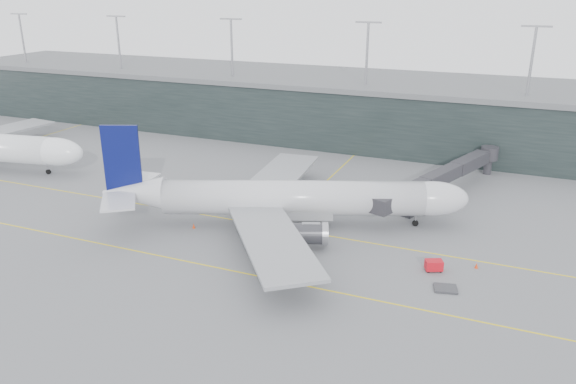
% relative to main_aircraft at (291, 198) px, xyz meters
% --- Properties ---
extents(ground, '(320.00, 320.00, 0.00)m').
position_rel_main_aircraft_xyz_m(ground, '(-6.65, 2.27, -4.66)').
color(ground, slate).
rests_on(ground, ground).
extents(taxiline_a, '(160.00, 0.25, 0.02)m').
position_rel_main_aircraft_xyz_m(taxiline_a, '(-6.65, -1.73, -4.65)').
color(taxiline_a, yellow).
rests_on(taxiline_a, ground).
extents(taxiline_b, '(160.00, 0.25, 0.02)m').
position_rel_main_aircraft_xyz_m(taxiline_b, '(-6.65, -17.73, -4.65)').
color(taxiline_b, yellow).
rests_on(taxiline_b, ground).
extents(taxiline_lead_main, '(0.25, 60.00, 0.02)m').
position_rel_main_aircraft_xyz_m(taxiline_lead_main, '(-1.65, 22.27, -4.65)').
color(taxiline_lead_main, yellow).
rests_on(taxiline_lead_main, ground).
extents(taxiline_lead_adj, '(0.25, 60.00, 0.02)m').
position_rel_main_aircraft_xyz_m(taxiline_lead_adj, '(-81.65, 22.27, -4.65)').
color(taxiline_lead_adj, yellow).
rests_on(taxiline_lead_adj, ground).
extents(terminal, '(240.00, 36.00, 29.00)m').
position_rel_main_aircraft_xyz_m(terminal, '(-6.65, 60.27, 2.96)').
color(terminal, black).
rests_on(terminal, ground).
extents(main_aircraft, '(56.97, 52.63, 16.61)m').
position_rel_main_aircraft_xyz_m(main_aircraft, '(0.00, 0.00, 0.00)').
color(main_aircraft, silver).
rests_on(main_aircraft, ground).
extents(jet_bridge, '(15.66, 43.25, 5.82)m').
position_rel_main_aircraft_xyz_m(jet_bridge, '(19.43, 23.73, -0.31)').
color(jet_bridge, '#2C2B30').
rests_on(jet_bridge, ground).
extents(gse_cart, '(2.71, 2.29, 1.58)m').
position_rel_main_aircraft_xyz_m(gse_cart, '(24.17, -7.10, -3.78)').
color(gse_cart, red).
rests_on(gse_cart, ground).
extents(baggage_dolly, '(3.37, 2.93, 0.29)m').
position_rel_main_aircraft_xyz_m(baggage_dolly, '(26.43, -11.70, -4.48)').
color(baggage_dolly, '#323337').
rests_on(baggage_dolly, ground).
extents(uld_a, '(2.19, 1.78, 1.93)m').
position_rel_main_aircraft_xyz_m(uld_a, '(-12.73, 13.21, -3.65)').
color(uld_a, '#35353A').
rests_on(uld_a, ground).
extents(uld_b, '(2.24, 1.93, 1.80)m').
position_rel_main_aircraft_xyz_m(uld_b, '(-9.69, 13.11, -3.71)').
color(uld_b, '#35353A').
rests_on(uld_b, ground).
extents(uld_c, '(2.38, 2.16, 1.77)m').
position_rel_main_aircraft_xyz_m(uld_c, '(-7.33, 11.87, -3.73)').
color(uld_c, '#35353A').
rests_on(uld_c, ground).
extents(cone_nose, '(0.49, 0.49, 0.78)m').
position_rel_main_aircraft_xyz_m(cone_nose, '(29.56, -4.02, -4.27)').
color(cone_nose, red).
rests_on(cone_nose, ground).
extents(cone_wing_stbd, '(0.47, 0.47, 0.75)m').
position_rel_main_aircraft_xyz_m(cone_wing_stbd, '(4.55, -18.12, -4.28)').
color(cone_wing_stbd, orange).
rests_on(cone_wing_stbd, ground).
extents(cone_wing_port, '(0.50, 0.50, 0.79)m').
position_rel_main_aircraft_xyz_m(cone_wing_port, '(0.94, 14.73, -4.26)').
color(cone_wing_port, '#F0480D').
rests_on(cone_wing_port, ground).
extents(cone_tail, '(0.50, 0.50, 0.80)m').
position_rel_main_aircraft_xyz_m(cone_tail, '(-14.02, -7.23, -4.26)').
color(cone_tail, red).
rests_on(cone_tail, ground).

